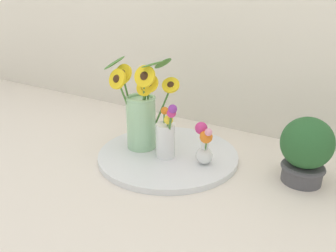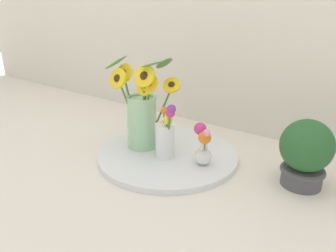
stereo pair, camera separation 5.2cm
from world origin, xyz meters
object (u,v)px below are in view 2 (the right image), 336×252
object	(u,v)px
vase_small_center	(165,136)
vase_bulb_right	(203,145)
serving_tray	(168,155)
potted_plant	(306,152)
mason_jar_sunflowers	(141,113)

from	to	relation	value
vase_small_center	vase_bulb_right	world-z (taller)	vase_small_center
serving_tray	potted_plant	bearing A→B (deg)	11.17
vase_small_center	vase_bulb_right	bearing A→B (deg)	11.44
vase_small_center	potted_plant	distance (m)	0.46
serving_tray	potted_plant	size ratio (longest dim) A/B	2.36
vase_bulb_right	mason_jar_sunflowers	bearing A→B (deg)	-178.89
mason_jar_sunflowers	vase_small_center	size ratio (longest dim) A/B	1.63
mason_jar_sunflowers	serving_tray	bearing A→B (deg)	7.57
serving_tray	vase_bulb_right	world-z (taller)	vase_bulb_right
vase_small_center	potted_plant	bearing A→B (deg)	16.11
vase_small_center	mason_jar_sunflowers	bearing A→B (deg)	169.71
mason_jar_sunflowers	potted_plant	xyz separation A→B (m)	(0.57, 0.10, -0.04)
serving_tray	mason_jar_sunflowers	world-z (taller)	mason_jar_sunflowers
serving_tray	vase_bulb_right	size ratio (longest dim) A/B	3.44
serving_tray	mason_jar_sunflowers	bearing A→B (deg)	-172.43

